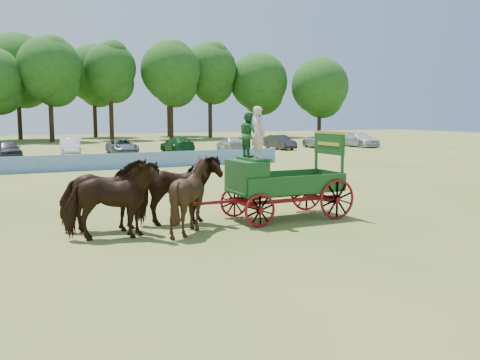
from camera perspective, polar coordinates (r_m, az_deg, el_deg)
name	(u,v)px	position (r m, az deg, el deg)	size (l,w,h in m)	color
ground	(233,215)	(19.18, -0.74, -3.79)	(160.00, 160.00, 0.00)	olive
horse_lead_left	(112,201)	(15.76, -13.48, -2.14)	(1.23, 2.70, 2.28)	black
horse_lead_right	(104,195)	(16.83, -14.30, -1.59)	(1.23, 2.70, 2.28)	black
horse_wheel_left	(191,195)	(16.44, -5.29, -1.60)	(1.85, 2.08, 2.29)	black
horse_wheel_right	(179,190)	(17.46, -6.57, -1.11)	(1.23, 2.70, 2.28)	black
farm_dray	(266,172)	(18.11, 2.82, 0.87)	(6.00, 2.00, 3.86)	maroon
sponsor_banner	(101,162)	(35.87, -14.61, 1.90)	(26.00, 0.08, 1.05)	#204EAD
parked_cars	(119,146)	(48.78, -12.78, 3.54)	(57.75, 7.10, 1.63)	silver
treeline	(10,70)	(77.69, -23.33, 10.77)	(92.79, 23.71, 15.05)	#382314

